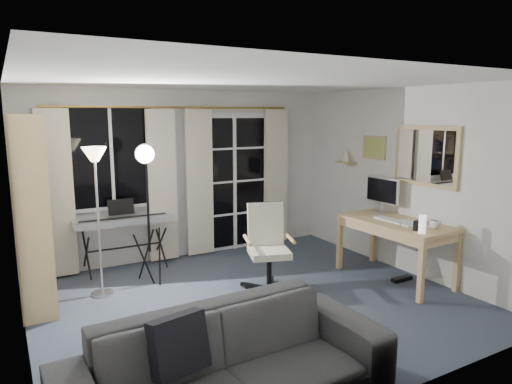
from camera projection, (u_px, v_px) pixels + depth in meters
floor at (254, 303)px, 5.06m from camera, size 4.50×4.00×0.02m
window at (111, 157)px, 5.99m from camera, size 1.20×0.08×1.40m
french_door at (234, 183)px, 6.95m from camera, size 1.32×0.09×2.11m
curtains at (180, 183)px, 6.42m from camera, size 3.60×0.07×2.13m
bookshelf at (28, 219)px, 4.76m from camera, size 0.35×0.97×2.06m
torchiere_lamp at (96, 177)px, 5.04m from camera, size 0.28×0.28×1.71m
keyboard_piano at (123, 222)px, 5.92m from camera, size 1.25×0.62×0.90m
studio_light at (146, 170)px, 5.37m from camera, size 0.39×0.40×1.76m
office_chair at (267, 240)px, 5.35m from camera, size 0.71×0.72×1.03m
desk at (396, 228)px, 5.65m from camera, size 0.75×1.43×0.76m
monitor at (382, 192)px, 6.07m from camera, size 0.18×0.54×0.47m
desk_clutter at (406, 239)px, 5.44m from camera, size 0.43×0.86×0.96m
mug at (435, 223)px, 5.25m from camera, size 0.13×0.10×0.12m
wall_mirror at (426, 156)px, 5.58m from camera, size 0.04×0.94×0.74m
framed_print at (374, 147)px, 6.35m from camera, size 0.03×0.42×0.32m
wall_shelf at (346, 158)px, 6.77m from camera, size 0.16×0.30×0.18m
sofa at (230, 350)px, 3.14m from camera, size 2.34×0.75×0.91m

